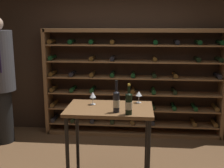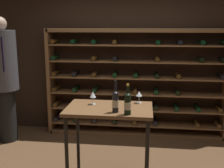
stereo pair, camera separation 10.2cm
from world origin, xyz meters
TOP-DOWN VIEW (x-y plane):
  - back_wall at (0.00, 1.90)m, footprint 5.92×0.10m
  - wine_rack at (0.21, 1.69)m, footprint 3.10×0.32m
  - tasting_table at (-0.03, 0.09)m, footprint 1.02×0.64m
  - person_bystander_dark_jacket at (-1.91, 1.17)m, footprint 0.46×0.46m
  - wine_bottle_amber_reserve at (0.20, -0.15)m, footprint 0.08×0.08m
  - wine_bottle_red_label at (0.06, -0.09)m, footprint 0.07×0.07m
  - wine_glass_stemmed_left at (-0.25, 0.20)m, footprint 0.08×0.08m
  - wine_glass_stemmed_right at (0.31, 0.32)m, footprint 0.08×0.08m

SIDE VIEW (x-z plane):
  - tasting_table at x=-0.03m, z-range 0.36..1.33m
  - wine_rack at x=0.21m, z-range -0.01..1.86m
  - wine_glass_stemmed_right at x=0.31m, z-range 1.01..1.16m
  - wine_glass_stemmed_left at x=-0.25m, z-range 1.01..1.17m
  - wine_bottle_amber_reserve at x=0.20m, z-range 0.93..1.27m
  - wine_bottle_red_label at x=0.06m, z-range 0.92..1.28m
  - person_bystander_dark_jacket at x=-1.91m, z-range 0.11..2.17m
  - back_wall at x=0.00m, z-range 0.00..2.74m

